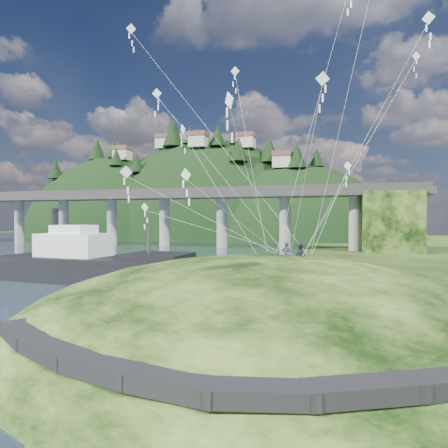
% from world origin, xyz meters
% --- Properties ---
extents(ground, '(320.00, 320.00, 0.00)m').
position_xyz_m(ground, '(0.00, 0.00, 0.00)').
color(ground, black).
rests_on(ground, ground).
extents(grass_hill, '(36.00, 32.00, 13.00)m').
position_xyz_m(grass_hill, '(8.00, 2.00, -1.50)').
color(grass_hill, black).
rests_on(grass_hill, ground).
extents(footpath, '(22.29, 5.84, 0.83)m').
position_xyz_m(footpath, '(7.46, -9.74, 2.08)').
color(footpath, black).
rests_on(footpath, ground).
extents(bridge, '(160.00, 11.00, 15.00)m').
position_xyz_m(bridge, '(-26.46, 70.07, 9.70)').
color(bridge, '#2D2B2B').
rests_on(bridge, ground).
extents(far_ridge, '(153.00, 70.00, 94.50)m').
position_xyz_m(far_ridge, '(-43.58, 122.17, -7.44)').
color(far_ridge, black).
rests_on(far_ridge, ground).
extents(work_barge, '(24.81, 7.68, 8.60)m').
position_xyz_m(work_barge, '(-15.00, 16.46, 2.15)').
color(work_barge, black).
rests_on(work_barge, ground).
extents(wooden_dock, '(13.90, 5.52, 0.99)m').
position_xyz_m(wooden_dock, '(-4.03, 6.93, 0.43)').
color(wooden_dock, '#321F14').
rests_on(wooden_dock, ground).
extents(kite_flyers, '(1.83, 1.01, 1.82)m').
position_xyz_m(kite_flyers, '(9.66, 4.01, 5.77)').
color(kite_flyers, '#23272E').
rests_on(kite_flyers, ground).
extents(kite_swarm, '(21.21, 15.33, 16.71)m').
position_xyz_m(kite_swarm, '(6.77, 2.57, 15.75)').
color(kite_swarm, white).
rests_on(kite_swarm, ground).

